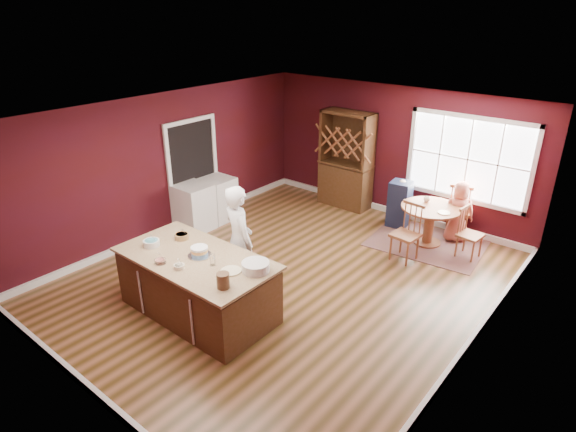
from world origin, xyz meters
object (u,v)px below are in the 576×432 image
at_px(chair_south, 406,233).
at_px(chair_east, 471,233).
at_px(chair_north, 460,208).
at_px(seated_woman, 459,212).
at_px(toddler, 403,189).
at_px(layer_cake, 199,251).
at_px(high_chair, 399,203).
at_px(dining_table, 430,217).
at_px(washer, 194,207).
at_px(baker, 239,240).
at_px(kitchen_island, 198,286).
at_px(hutch, 346,160).
at_px(dryer, 218,199).

bearing_deg(chair_south, chair_east, 48.48).
xyz_separation_m(chair_north, seated_woman, (0.08, -0.29, 0.05)).
bearing_deg(chair_east, toddler, 81.42).
relative_size(layer_cake, high_chair, 0.34).
distance_m(dining_table, chair_east, 0.79).
bearing_deg(high_chair, washer, -146.62).
xyz_separation_m(baker, chair_south, (1.53, 2.54, -0.36)).
bearing_deg(toddler, dining_table, -25.02).
xyz_separation_m(baker, layer_cake, (-0.04, -0.74, 0.11)).
height_order(dining_table, baker, baker).
distance_m(chair_south, washer, 4.10).
bearing_deg(kitchen_island, chair_east, 59.57).
height_order(chair_south, hutch, hutch).
bearing_deg(baker, dining_table, -95.49).
relative_size(high_chair, washer, 1.06).
bearing_deg(dining_table, chair_north, 70.11).
xyz_separation_m(baker, toddler, (0.84, 3.74, -0.07)).
bearing_deg(high_chair, chair_south, -66.64).
distance_m(layer_cake, high_chair, 4.61).
distance_m(layer_cake, hutch, 4.78).
height_order(layer_cake, chair_north, chair_north).
bearing_deg(chair_south, hutch, 151.31).
bearing_deg(dining_table, chair_south, -94.18).
bearing_deg(chair_north, high_chair, 9.00).
relative_size(chair_north, seated_woman, 0.92).
relative_size(hutch, dryer, 2.35).
distance_m(chair_south, chair_north, 1.65).
relative_size(chair_south, washer, 1.13).
distance_m(dining_table, washer, 4.54).
relative_size(kitchen_island, toddler, 8.98).
bearing_deg(chair_north, dryer, 19.77).
relative_size(seated_woman, high_chair, 1.20).
height_order(hutch, washer, hutch).
xyz_separation_m(high_chair, dryer, (-3.08, -2.07, -0.04)).
bearing_deg(chair_east, seated_woman, 46.09).
relative_size(baker, high_chair, 1.79).
bearing_deg(high_chair, seated_woman, -3.08).
relative_size(chair_north, washer, 1.17).
relative_size(kitchen_island, dining_table, 2.15).
xyz_separation_m(layer_cake, chair_north, (1.90, 4.90, -0.45)).
xyz_separation_m(seated_woman, washer, (-4.24, -2.81, -0.13)).
relative_size(chair_east, seated_woman, 0.80).
bearing_deg(chair_north, layer_cake, 57.94).
distance_m(toddler, dryer, 3.77).
relative_size(chair_south, chair_north, 0.97).
distance_m(baker, chair_north, 4.56).
bearing_deg(kitchen_island, dryer, 131.83).
relative_size(layer_cake, chair_south, 0.32).
bearing_deg(seated_woman, chair_south, 43.93).
bearing_deg(washer, seated_woman, 33.54).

